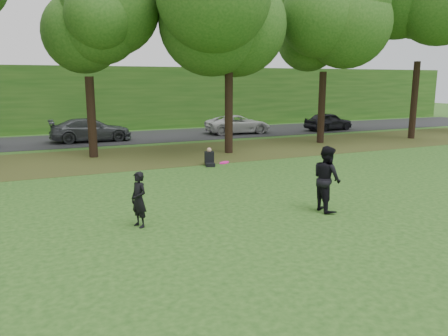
% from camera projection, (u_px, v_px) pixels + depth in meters
% --- Properties ---
extents(ground, '(120.00, 120.00, 0.00)m').
position_uv_depth(ground, '(285.00, 232.00, 11.47)').
color(ground, '#1F4515').
rests_on(ground, ground).
extents(leaf_litter, '(60.00, 7.00, 0.01)m').
position_uv_depth(leaf_litter, '(155.00, 156.00, 23.11)').
color(leaf_litter, '#463C19').
rests_on(leaf_litter, ground).
extents(street, '(70.00, 7.00, 0.02)m').
position_uv_depth(street, '(124.00, 138.00, 30.27)').
color(street, black).
rests_on(street, ground).
extents(far_hedge, '(70.00, 3.00, 5.00)m').
position_uv_depth(far_hedge, '(108.00, 98.00, 35.15)').
color(far_hedge, '#204E16').
rests_on(far_hedge, ground).
extents(player_left, '(0.55, 0.65, 1.53)m').
position_uv_depth(player_left, '(139.00, 200.00, 11.79)').
color(player_left, black).
rests_on(player_left, ground).
extents(player_right, '(0.85, 1.05, 2.01)m').
position_uv_depth(player_right, '(327.00, 179.00, 13.21)').
color(player_right, black).
rests_on(player_right, ground).
extents(parked_cars, '(38.52, 3.33, 1.49)m').
position_uv_depth(parked_cars, '(133.00, 129.00, 29.14)').
color(parked_cars, black).
rests_on(parked_cars, street).
extents(frisbee, '(0.38, 0.38, 0.08)m').
position_uv_depth(frisbee, '(224.00, 163.00, 12.29)').
color(frisbee, '#E6138D').
rests_on(frisbee, ground).
extents(seated_person, '(0.58, 0.81, 0.83)m').
position_uv_depth(seated_person, '(209.00, 159.00, 20.45)').
color(seated_person, black).
rests_on(seated_person, ground).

